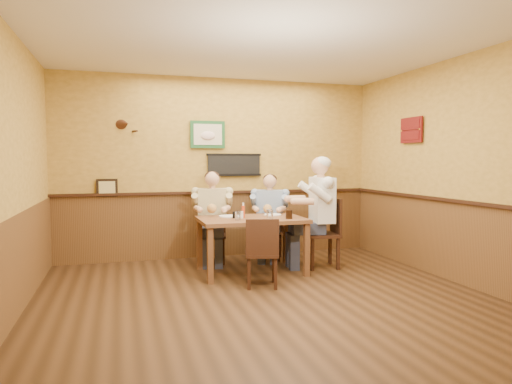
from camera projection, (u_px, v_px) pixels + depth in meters
The scene contains 17 objects.
room at pixel (277, 145), 4.97m from camera, with size 5.02×5.03×2.81m.
dining_table at pixel (251, 225), 6.13m from camera, with size 1.40×0.90×0.75m.
chair_back_left at pixel (212, 234), 6.75m from camera, with size 0.39×0.39×0.86m, color #341C10, non-canonical shape.
chair_back_right at pixel (270, 233), 7.01m from camera, with size 0.38×0.38×0.82m, color #341C10, non-canonical shape.
chair_right_end at pixel (322, 233), 6.47m from camera, with size 0.46×0.46×0.99m, color #341C10, non-canonical shape.
chair_near_side at pixel (262, 252), 5.49m from camera, with size 0.39×0.39×0.84m, color #341C10, non-canonical shape.
diner_tan_shirt at pixel (212, 222), 6.74m from camera, with size 0.56×0.56×1.22m, color beige, non-canonical shape.
diner_blue_polo at pixel (270, 221), 7.00m from camera, with size 0.54×0.54×1.18m, color #819AC1, non-canonical shape.
diner_white_elder at pixel (322, 218), 6.46m from camera, with size 0.65×0.65×1.41m, color white, non-canonical shape.
water_glass_left at pixel (238, 216), 5.90m from camera, with size 0.08×0.08×0.12m, color white.
water_glass_mid at pixel (270, 215), 5.91m from camera, with size 0.09×0.09×0.13m, color white.
cola_tumbler at pixel (289, 214), 6.02m from camera, with size 0.09×0.09×0.12m, color black.
hot_sauce_bottle at pixel (243, 211), 6.13m from camera, with size 0.04×0.04×0.18m, color red.
salt_shaker at pixel (242, 215), 6.07m from camera, with size 0.04×0.04×0.10m, color white.
pepper_shaker at pixel (234, 215), 6.07m from camera, with size 0.04×0.04×0.09m, color black.
plate_far_left at pixel (229, 216), 6.23m from camera, with size 0.27×0.27×0.02m, color white.
plate_far_right at pixel (273, 215), 6.41m from camera, with size 0.24×0.24×0.02m, color white.
Camera 1 is at (-1.52, -4.55, 1.52)m, focal length 32.00 mm.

